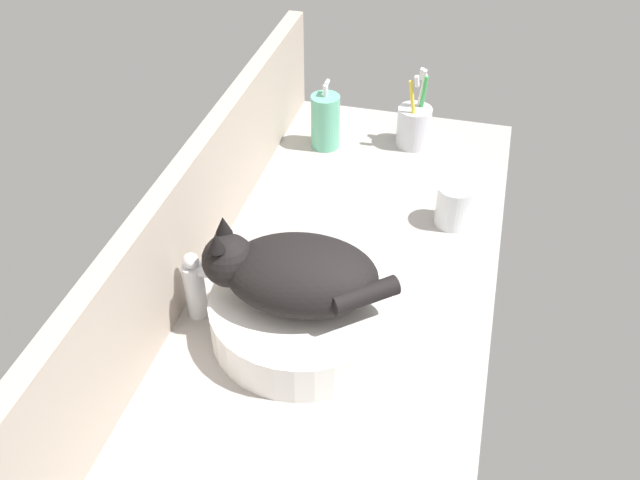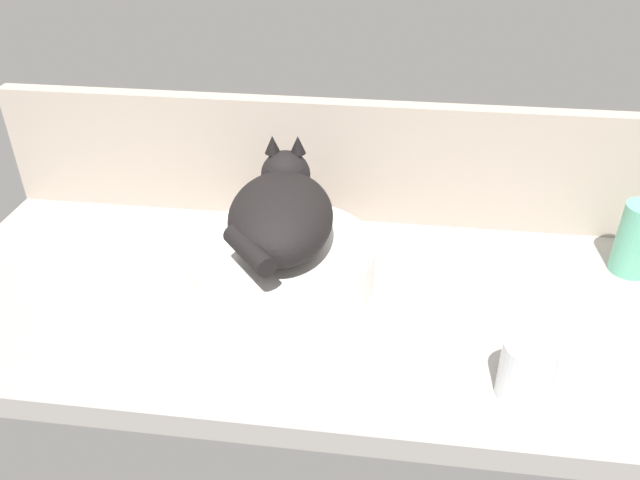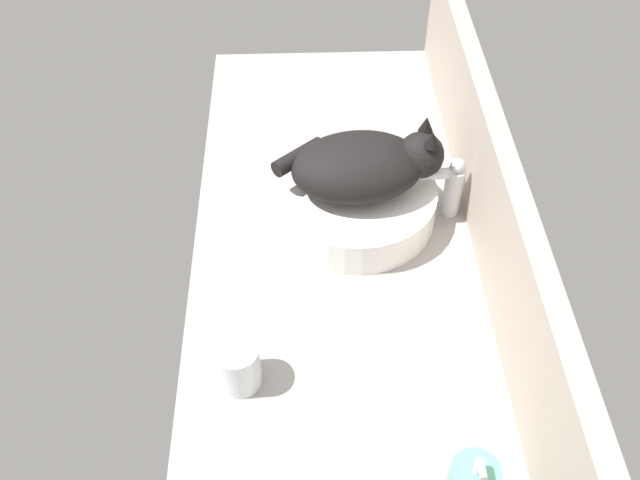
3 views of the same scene
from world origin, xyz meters
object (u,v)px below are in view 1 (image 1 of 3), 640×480
sink_basin (302,315)px  faucet (200,284)px  water_glass (453,208)px  soap_dispenser (325,121)px  toothbrush_cup (414,125)px  cat (293,273)px

sink_basin → faucet: size_ratio=2.29×
faucet → water_glass: (37.66, -39.15, -3.51)cm
soap_dispenser → toothbrush_cup: 20.93cm
sink_basin → soap_dispenser: 61.07cm
sink_basin → water_glass: (37.12, -21.36, 0.08)cm
sink_basin → water_glass: 42.83cm
sink_basin → cat: 9.57cm
faucet → soap_dispenser: 60.86cm
cat → water_glass: size_ratio=3.70×
soap_dispenser → water_glass: soap_dispenser is taller
toothbrush_cup → water_glass: 31.37cm
sink_basin → water_glass: water_glass is taller
sink_basin → water_glass: bearing=-29.9°
toothbrush_cup → faucet: bearing=158.1°
cat → water_glass: 44.71cm
water_glass → cat: bearing=148.7°
soap_dispenser → faucet: bearing=173.8°
faucet → soap_dispenser: size_ratio=0.84×
water_glass → soap_dispenser: bearing=54.9°
cat → water_glass: cat is taller
faucet → soap_dispenser: (60.50, -6.60, -0.75)cm
faucet → water_glass: size_ratio=1.55×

